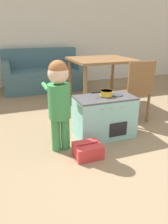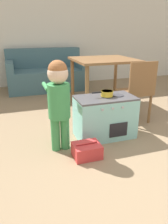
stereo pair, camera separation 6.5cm
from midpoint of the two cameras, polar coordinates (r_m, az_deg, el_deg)
ground_plane at (r=2.00m, az=16.12°, el=-16.24°), size 16.00×16.00×0.00m
wall_back at (r=5.15m, az=-9.30°, el=21.69°), size 10.00×0.06×2.60m
play_kitchen at (r=2.53m, az=4.60°, el=-1.22°), size 0.67×0.39×0.49m
toy_pot at (r=2.44m, az=5.06°, el=4.99°), size 0.25×0.14×0.06m
child_figure at (r=2.13m, az=-7.42°, el=4.12°), size 0.24×0.38×0.92m
toy_basket at (r=2.18m, az=0.11°, el=-9.99°), size 0.27×0.22×0.15m
dining_table at (r=3.51m, az=3.93°, el=11.99°), size 0.93×0.88×0.77m
dining_chair_near at (r=2.94m, az=12.66°, el=5.63°), size 0.37×0.37×0.82m
couch at (r=4.74m, az=-11.13°, el=9.55°), size 1.58×0.83×0.82m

